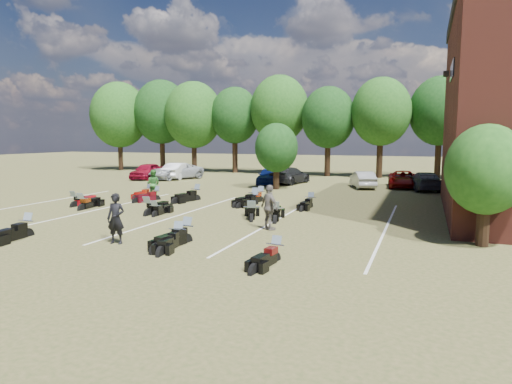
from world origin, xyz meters
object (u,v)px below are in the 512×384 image
at_px(motorcycle_7, 75,207).
at_px(person_grey, 269,208).
at_px(motorcycle_3, 186,243).
at_px(motorcycle_14, 156,200).
at_px(car_0, 147,171).
at_px(car_4, 269,176).
at_px(person_black, 116,219).
at_px(person_green, 153,184).

bearing_deg(motorcycle_7, person_grey, 172.46).
xyz_separation_m(person_grey, motorcycle_3, (-2.16, -3.29, -0.96)).
xyz_separation_m(person_grey, motorcycle_14, (-9.58, 6.25, -0.96)).
bearing_deg(car_0, car_4, -9.08).
bearing_deg(person_black, car_0, 114.15).
xyz_separation_m(car_0, motorcycle_3, (16.06, -21.46, -0.75)).
bearing_deg(car_4, motorcycle_14, -116.04).
relative_size(motorcycle_7, motorcycle_14, 1.05).
distance_m(car_0, person_green, 13.80).
distance_m(car_0, person_grey, 25.73).
bearing_deg(car_0, person_black, -65.05).
distance_m(car_0, motorcycle_3, 26.81).
xyz_separation_m(person_black, motorcycle_3, (2.30, 1.03, -0.93)).
height_order(person_green, motorcycle_3, person_green).
bearing_deg(motorcycle_7, car_0, -66.91).
height_order(person_black, motorcycle_7, person_black).
xyz_separation_m(car_0, car_4, (12.19, -0.55, -0.05)).
relative_size(car_0, car_4, 1.06).
xyz_separation_m(person_green, person_grey, (10.22, -6.93, 0.04)).
bearing_deg(motorcycle_7, person_green, -111.46).
bearing_deg(person_green, person_black, 108.17).
xyz_separation_m(person_black, motorcycle_7, (-7.87, 6.56, -0.93)).
bearing_deg(person_black, car_4, 86.78).
bearing_deg(motorcycle_14, person_green, 149.70).
height_order(car_0, car_4, car_0).
bearing_deg(motorcycle_14, person_black, -47.56).
bearing_deg(motorcycle_3, motorcycle_7, 158.09).
distance_m(car_0, motorcycle_14, 14.74).
xyz_separation_m(person_green, motorcycle_14, (0.64, -0.68, -0.91)).
distance_m(car_4, motorcycle_14, 11.94).
bearing_deg(person_black, motorcycle_3, 16.72).
bearing_deg(motorcycle_14, motorcycle_7, -107.88).
xyz_separation_m(person_green, motorcycle_3, (8.06, -10.22, -0.91)).
relative_size(car_4, motorcycle_3, 1.74).
relative_size(car_0, person_grey, 2.29).
bearing_deg(person_grey, person_black, 80.63).
xyz_separation_m(car_0, motorcycle_7, (5.89, -15.92, -0.75)).
distance_m(car_4, person_black, 22.00).
distance_m(car_0, motorcycle_7, 16.99).
distance_m(motorcycle_7, motorcycle_14, 4.85).
distance_m(person_grey, motorcycle_3, 4.05).
distance_m(car_4, person_green, 11.48).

